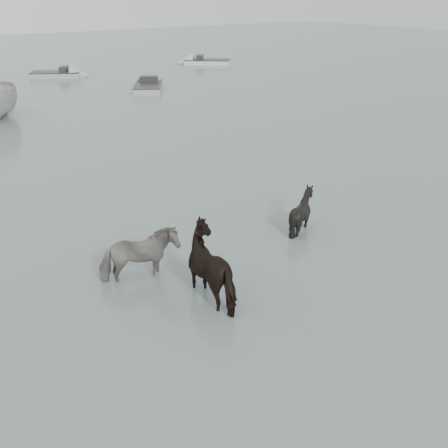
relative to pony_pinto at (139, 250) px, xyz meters
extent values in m
plane|color=#556563|center=(0.78, -0.44, -0.73)|extent=(140.00, 140.00, 0.00)
imported|color=black|center=(0.00, 0.00, 0.00)|extent=(1.86, 1.18, 1.45)
imported|color=black|center=(1.07, -1.53, 0.11)|extent=(1.94, 2.07, 1.68)
imported|color=black|center=(4.86, 0.05, -0.05)|extent=(1.44, 1.34, 1.36)
imported|color=#ADADA8|center=(2.16, 18.91, 0.13)|extent=(3.17, 4.74, 1.72)
camera|label=1|loc=(-4.83, -10.08, 5.32)|focal=45.00mm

